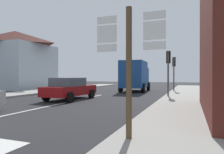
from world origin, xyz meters
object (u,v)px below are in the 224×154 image
object	(u,v)px
sedan_far	(70,88)
route_sign_post	(129,62)
traffic_light_far_right	(174,66)
delivery_truck	(135,75)
traffic_light_near_right	(168,63)

from	to	relation	value
sedan_far	route_sign_post	distance (m)	9.63
traffic_light_far_right	delivery_truck	bearing A→B (deg)	-172.99
sedan_far	traffic_light_far_right	bearing A→B (deg)	56.73
route_sign_post	traffic_light_near_right	xyz separation A→B (m)	(-0.18, 11.01, 0.62)
sedan_far	traffic_light_near_right	xyz separation A→B (m)	(6.02, 3.74, 1.77)
delivery_truck	traffic_light_near_right	distance (m)	6.32
delivery_truck	route_sign_post	distance (m)	16.47
sedan_far	traffic_light_far_right	world-z (taller)	traffic_light_far_right
delivery_truck	route_sign_post	xyz separation A→B (m)	(3.98, -15.98, 0.26)
sedan_far	traffic_light_far_right	xyz separation A→B (m)	(6.02, 9.18, 1.77)
sedan_far	traffic_light_far_right	distance (m)	11.12
route_sign_post	delivery_truck	bearing A→B (deg)	103.99
sedan_far	route_sign_post	world-z (taller)	route_sign_post
sedan_far	delivery_truck	distance (m)	9.03
sedan_far	route_sign_post	size ratio (longest dim) A/B	1.33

